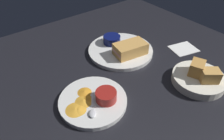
# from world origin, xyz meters

# --- Properties ---
(ground_plane) EXTENTS (1.10, 1.10, 0.03)m
(ground_plane) POSITION_xyz_m (0.00, 0.00, -0.01)
(ground_plane) COLOR black
(plate_sandwich_main) EXTENTS (0.28, 0.28, 0.02)m
(plate_sandwich_main) POSITION_xyz_m (-0.05, -0.10, 0.01)
(plate_sandwich_main) COLOR silver
(plate_sandwich_main) RESTS_ON ground_plane
(sandwich_half_near) EXTENTS (0.14, 0.10, 0.05)m
(sandwich_half_near) POSITION_xyz_m (-0.05, -0.05, 0.04)
(sandwich_half_near) COLOR tan
(sandwich_half_near) RESTS_ON plate_sandwich_main
(ramekin_dark_sauce) EXTENTS (0.08, 0.08, 0.03)m
(ramekin_dark_sauce) POSITION_xyz_m (-0.05, -0.16, 0.03)
(ramekin_dark_sauce) COLOR #0C144C
(ramekin_dark_sauce) RESTS_ON plate_sandwich_main
(spoon_by_dark_ramekin) EXTENTS (0.04, 0.10, 0.01)m
(spoon_by_dark_ramekin) POSITION_xyz_m (-0.06, -0.11, 0.02)
(spoon_by_dark_ramekin) COLOR silver
(spoon_by_dark_ramekin) RESTS_ON plate_sandwich_main
(plate_chips_companion) EXTENTS (0.22, 0.22, 0.02)m
(plate_chips_companion) POSITION_xyz_m (0.21, 0.07, 0.01)
(plate_chips_companion) COLOR silver
(plate_chips_companion) RESTS_ON ground_plane
(ramekin_light_gravy) EXTENTS (0.07, 0.07, 0.03)m
(ramekin_light_gravy) POSITION_xyz_m (0.18, 0.09, 0.03)
(ramekin_light_gravy) COLOR maroon
(ramekin_light_gravy) RESTS_ON plate_chips_companion
(spoon_by_gravy_ramekin) EXTENTS (0.07, 0.09, 0.01)m
(spoon_by_gravy_ramekin) POSITION_xyz_m (0.23, 0.11, 0.02)
(spoon_by_gravy_ramekin) COLOR silver
(spoon_by_gravy_ramekin) RESTS_ON plate_chips_companion
(plantain_chip_scatter) EXTENTS (0.13, 0.12, 0.01)m
(plantain_chip_scatter) POSITION_xyz_m (0.25, 0.06, 0.02)
(plantain_chip_scatter) COLOR orange
(plantain_chip_scatter) RESTS_ON plate_chips_companion
(bread_basket_rear) EXTENTS (0.18, 0.18, 0.08)m
(bread_basket_rear) POSITION_xyz_m (-0.14, 0.22, 0.02)
(bread_basket_rear) COLOR silver
(bread_basket_rear) RESTS_ON ground_plane
(paper_napkin_folded) EXTENTS (0.13, 0.11, 0.00)m
(paper_napkin_folded) POSITION_xyz_m (-0.28, 0.05, 0.00)
(paper_napkin_folded) COLOR white
(paper_napkin_folded) RESTS_ON ground_plane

